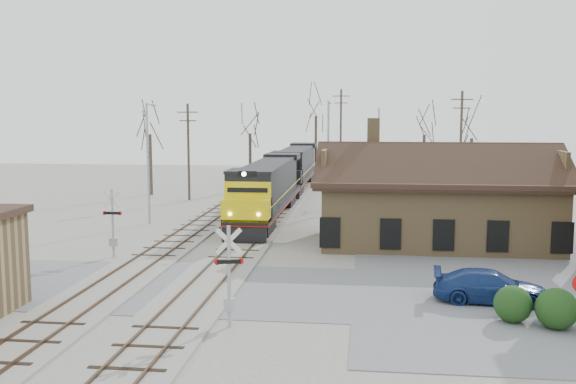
{
  "coord_description": "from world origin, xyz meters",
  "views": [
    {
      "loc": [
        7.42,
        -28.83,
        8.23
      ],
      "look_at": [
        2.92,
        9.0,
        3.52
      ],
      "focal_mm": 40.0,
      "sensor_mm": 36.0,
      "label": 1
    }
  ],
  "objects_px": {
    "depot": "(436,206)",
    "parked_car": "(491,287)",
    "locomotive_lead": "(267,189)",
    "locomotive_trailing": "(296,167)"
  },
  "relations": [
    {
      "from": "depot",
      "to": "locomotive_lead",
      "type": "distance_m",
      "value": 14.28
    },
    {
      "from": "locomotive_lead",
      "to": "locomotive_trailing",
      "type": "bearing_deg",
      "value": 90.0
    },
    {
      "from": "depot",
      "to": "parked_car",
      "type": "bearing_deg",
      "value": -85.55
    },
    {
      "from": "depot",
      "to": "parked_car",
      "type": "distance_m",
      "value": 12.92
    },
    {
      "from": "depot",
      "to": "parked_car",
      "type": "height_order",
      "value": "depot"
    },
    {
      "from": "locomotive_lead",
      "to": "locomotive_trailing",
      "type": "relative_size",
      "value": 1.0
    },
    {
      "from": "locomotive_lead",
      "to": "depot",
      "type": "bearing_deg",
      "value": -32.91
    },
    {
      "from": "depot",
      "to": "parked_car",
      "type": "xyz_separation_m",
      "value": [
        0.99,
        -12.77,
        -1.7
      ]
    },
    {
      "from": "locomotive_lead",
      "to": "parked_car",
      "type": "bearing_deg",
      "value": -57.69
    },
    {
      "from": "locomotive_trailing",
      "to": "parked_car",
      "type": "xyz_separation_m",
      "value": [
        12.98,
        -41.26,
        -1.68
      ]
    }
  ]
}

